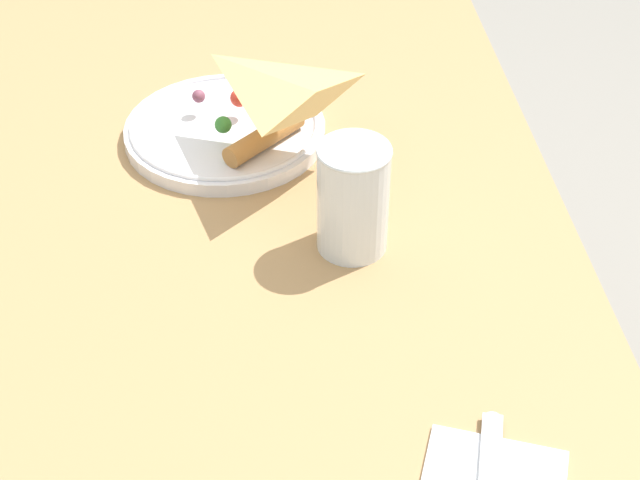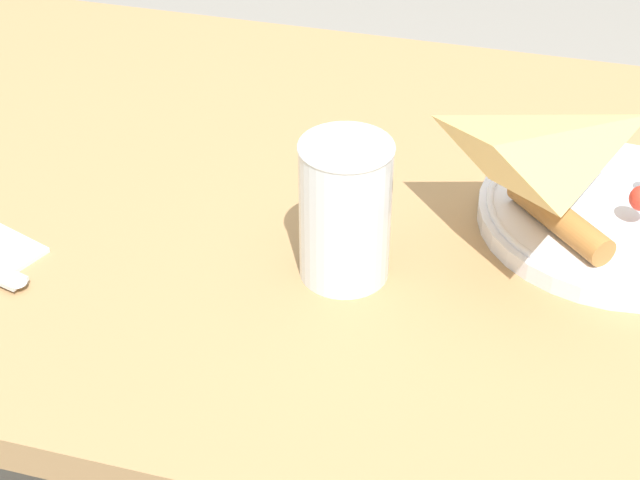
% 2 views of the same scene
% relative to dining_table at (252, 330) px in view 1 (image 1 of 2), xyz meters
% --- Properties ---
extents(dining_table, '(1.28, 0.68, 0.75)m').
position_rel_dining_table_xyz_m(dining_table, '(0.00, 0.00, 0.00)').
color(dining_table, '#A87F51').
rests_on(dining_table, ground_plane).
extents(plate_pizza, '(0.23, 0.23, 0.05)m').
position_rel_dining_table_xyz_m(plate_pizza, '(0.21, 0.02, 0.13)').
color(plate_pizza, white).
rests_on(plate_pizza, dining_table).
extents(milk_glass, '(0.07, 0.07, 0.12)m').
position_rel_dining_table_xyz_m(milk_glass, '(-0.00, -0.11, 0.17)').
color(milk_glass, white).
rests_on(milk_glass, dining_table).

